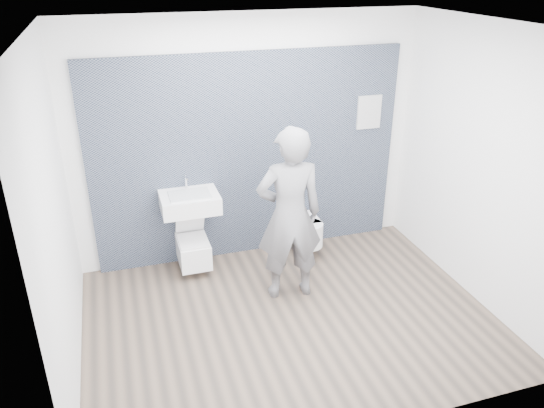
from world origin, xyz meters
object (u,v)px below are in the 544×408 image
object	(u,v)px
washbasin	(190,202)
visitor	(289,215)
toilet_rounded	(306,231)
toilet_square	(193,249)

from	to	relation	value
washbasin	visitor	bearing A→B (deg)	-40.99
washbasin	toilet_rounded	bearing A→B (deg)	-1.56
toilet_square	toilet_rounded	xyz separation A→B (m)	(1.37, -0.03, 0.04)
toilet_square	visitor	distance (m)	1.35
washbasin	toilet_square	xyz separation A→B (m)	(-0.00, -0.01, -0.59)
washbasin	toilet_square	bearing A→B (deg)	-90.00
washbasin	visitor	xyz separation A→B (m)	(0.89, -0.77, 0.07)
toilet_rounded	toilet_square	bearing A→B (deg)	178.75
toilet_square	visitor	bearing A→B (deg)	-40.73
toilet_square	visitor	size ratio (longest dim) A/B	0.34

